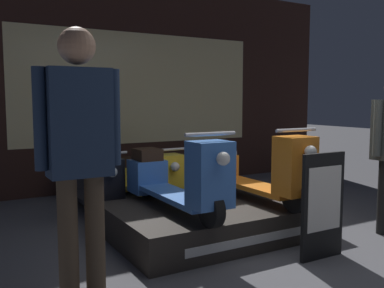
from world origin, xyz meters
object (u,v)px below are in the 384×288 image
(scooter_display_left, at_px, (175,179))
(price_sign_board, at_px, (323,206))
(scooter_display_right, at_px, (253,171))
(scooter_backrow_1, at_px, (147,180))
(scooter_backrow_0, at_px, (91,185))
(scooter_backrow_2, at_px, (196,175))
(person_left_browsing, at_px, (79,145))

(scooter_display_left, height_order, price_sign_board, scooter_display_left)
(scooter_display_right, height_order, scooter_backrow_1, scooter_display_right)
(scooter_backrow_0, bearing_deg, scooter_backrow_1, 0.00)
(scooter_backrow_1, xyz_separation_m, scooter_backrow_2, (0.76, 0.00, 0.00))
(price_sign_board, bearing_deg, scooter_backrow_1, 100.60)
(scooter_backrow_1, relative_size, price_sign_board, 1.84)
(scooter_display_left, xyz_separation_m, scooter_backrow_2, (1.18, 1.63, -0.32))
(scooter_display_right, bearing_deg, scooter_backrow_1, 107.54)
(scooter_display_left, relative_size, scooter_backrow_1, 1.00)
(scooter_backrow_1, relative_size, scooter_backrow_2, 1.00)
(scooter_display_right, xyz_separation_m, scooter_backrow_1, (-0.51, 1.63, -0.32))
(price_sign_board, bearing_deg, scooter_backrow_2, 84.15)
(scooter_backrow_1, relative_size, person_left_browsing, 0.93)
(person_left_browsing, distance_m, price_sign_board, 2.13)
(scooter_display_right, height_order, person_left_browsing, person_left_browsing)
(scooter_backrow_1, distance_m, price_sign_board, 2.67)
(scooter_backrow_2, height_order, person_left_browsing, person_left_browsing)
(scooter_backrow_2, bearing_deg, scooter_display_left, -125.98)
(scooter_backrow_0, distance_m, scooter_backrow_2, 1.52)
(scooter_display_right, distance_m, price_sign_board, 1.01)
(scooter_backrow_1, bearing_deg, scooter_backrow_0, 180.00)
(scooter_display_left, distance_m, scooter_backrow_1, 1.71)
(scooter_display_right, relative_size, scooter_backrow_1, 1.00)
(scooter_backrow_2, distance_m, price_sign_board, 2.64)
(scooter_display_right, xyz_separation_m, person_left_browsing, (-2.06, -0.81, 0.45))
(scooter_display_left, distance_m, person_left_browsing, 1.46)
(scooter_display_left, bearing_deg, scooter_backrow_0, 101.78)
(scooter_display_left, height_order, scooter_backrow_2, scooter_display_left)
(scooter_backrow_0, distance_m, price_sign_board, 2.91)
(scooter_display_left, bearing_deg, scooter_backrow_2, 54.02)
(scooter_backrow_2, bearing_deg, scooter_display_right, -98.59)
(scooter_backrow_1, distance_m, person_left_browsing, 2.99)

